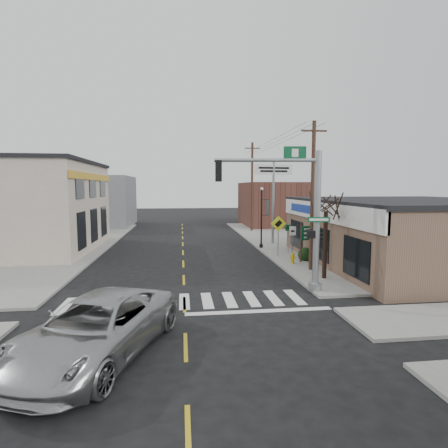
{
  "coord_description": "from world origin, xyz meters",
  "views": [
    {
      "loc": [
        -0.07,
        -14.57,
        4.98
      ],
      "look_at": [
        2.44,
        6.02,
        2.8
      ],
      "focal_mm": 28.0,
      "sensor_mm": 36.0,
      "label": 1
    }
  ],
  "objects": [
    {
      "name": "shrub_front",
      "position": [
        10.94,
        4.73,
        0.61
      ],
      "size": [
        1.28,
        1.28,
        0.96
      ],
      "primitive_type": "ellipsoid",
      "color": "#1A3B1D",
      "rests_on": "sidewalk_right"
    },
    {
      "name": "bldg_distant_left",
      "position": [
        -11.0,
        32.0,
        3.2
      ],
      "size": [
        9.0,
        10.0,
        6.4
      ],
      "primitive_type": "cube",
      "color": "slate",
      "rests_on": "ground"
    },
    {
      "name": "sidewalk_right",
      "position": [
        9.0,
        13.0,
        0.07
      ],
      "size": [
        6.0,
        38.0,
        0.13
      ],
      "primitive_type": "cube",
      "color": "gray",
      "rests_on": "ground"
    },
    {
      "name": "guide_sign",
      "position": [
        8.2,
        6.99,
        1.81
      ],
      "size": [
        1.47,
        0.13,
        2.57
      ],
      "rotation": [
        0.0,
        0.0,
        0.35
      ],
      "color": "#472E20",
      "rests_on": "sidewalk_right"
    },
    {
      "name": "traffic_signal_pole",
      "position": [
        5.4,
        1.0,
        4.13
      ],
      "size": [
        5.31,
        0.39,
        6.72
      ],
      "rotation": [
        0.0,
        0.0,
        -0.13
      ],
      "color": "#909598",
      "rests_on": "sidewalk_right"
    },
    {
      "name": "shrub_back",
      "position": [
        8.13,
        7.67,
        0.49
      ],
      "size": [
        0.96,
        0.96,
        0.72
      ],
      "primitive_type": "ellipsoid",
      "color": "black",
      "rests_on": "sidewalk_right"
    },
    {
      "name": "lamp_post",
      "position": [
        6.36,
        12.78,
        2.96
      ],
      "size": [
        0.63,
        0.5,
        4.86
      ],
      "rotation": [
        0.0,
        0.0,
        -0.31
      ],
      "color": "black",
      "rests_on": "sidewalk_right"
    },
    {
      "name": "sidewalk_left",
      "position": [
        -9.0,
        13.0,
        0.07
      ],
      "size": [
        6.0,
        38.0,
        0.13
      ],
      "primitive_type": "cube",
      "color": "gray",
      "rests_on": "ground"
    },
    {
      "name": "ground",
      "position": [
        0.0,
        0.0,
        0.0
      ],
      "size": [
        140.0,
        140.0,
        0.0
      ],
      "primitive_type": "plane",
      "color": "black",
      "rests_on": "ground"
    },
    {
      "name": "bldg_distant_right",
      "position": [
        12.0,
        30.0,
        2.8
      ],
      "size": [
        8.0,
        10.0,
        5.6
      ],
      "primitive_type": "cube",
      "color": "brown",
      "rests_on": "ground"
    },
    {
      "name": "utility_pole_far",
      "position": [
        7.76,
        23.83,
        5.14
      ],
      "size": [
        1.7,
        0.25,
        9.77
      ],
      "rotation": [
        0.0,
        0.0,
        -0.01
      ],
      "color": "#453923",
      "rests_on": "sidewalk_right"
    },
    {
      "name": "suv",
      "position": [
        -2.6,
        -4.33,
        0.88
      ],
      "size": [
        4.93,
        6.93,
        1.75
      ],
      "primitive_type": "imported",
      "rotation": [
        0.0,
        0.0,
        -0.36
      ],
      "color": "#A4A7A9",
      "rests_on": "ground"
    },
    {
      "name": "crosswalk",
      "position": [
        0.0,
        0.4,
        0.01
      ],
      "size": [
        11.0,
        2.2,
        0.01
      ],
      "primitive_type": "cube",
      "color": "silver",
      "rests_on": "ground"
    },
    {
      "name": "utility_pole_near",
      "position": [
        7.5,
        5.0,
        4.55
      ],
      "size": [
        1.5,
        0.23,
        8.63
      ],
      "rotation": [
        0.0,
        0.0,
        -0.01
      ],
      "color": "#3F351C",
      "rests_on": "sidewalk_right"
    },
    {
      "name": "center_line",
      "position": [
        0.0,
        8.0,
        0.01
      ],
      "size": [
        0.12,
        56.0,
        0.01
      ],
      "primitive_type": "cube",
      "color": "gold",
      "rests_on": "ground"
    },
    {
      "name": "dance_center_sign",
      "position": [
        7.81,
        14.84,
        5.47
      ],
      "size": [
        3.36,
        0.21,
        7.13
      ],
      "rotation": [
        0.0,
        0.0,
        0.07
      ],
      "color": "gray",
      "rests_on": "sidewalk_right"
    },
    {
      "name": "thrift_store",
      "position": [
        14.5,
        6.0,
        2.0
      ],
      "size": [
        12.0,
        14.0,
        4.0
      ],
      "primitive_type": "cube",
      "color": "brown",
      "rests_on": "ground"
    },
    {
      "name": "ped_crossing_sign",
      "position": [
        6.74,
        9.36,
        2.07
      ],
      "size": [
        1.11,
        0.08,
        2.85
      ],
      "rotation": [
        0.0,
        0.0,
        -0.1
      ],
      "color": "gray",
      "rests_on": "sidewalk_right"
    },
    {
      "name": "bare_tree",
      "position": [
        7.5,
        3.01,
        4.38
      ],
      "size": [
        2.7,
        2.7,
        5.41
      ],
      "rotation": [
        0.0,
        0.0,
        -0.33
      ],
      "color": "black",
      "rests_on": "sidewalk_right"
    },
    {
      "name": "fire_hydrant",
      "position": [
        6.96,
        6.71,
        0.5
      ],
      "size": [
        0.22,
        0.22,
        0.69
      ],
      "rotation": [
        0.0,
        0.0,
        -0.22
      ],
      "color": "#C09F00",
      "rests_on": "sidewalk_right"
    },
    {
      "name": "left_building",
      "position": [
        -13.0,
        14.0,
        3.4
      ],
      "size": [
        12.0,
        12.0,
        6.8
      ],
      "primitive_type": "cube",
      "color": "beige",
      "rests_on": "ground"
    }
  ]
}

